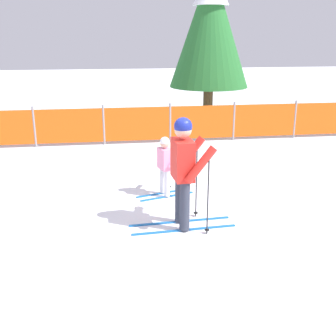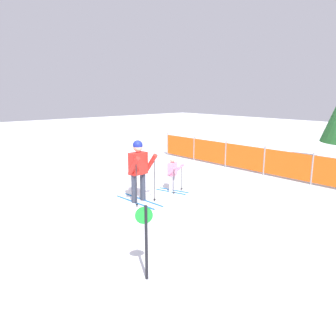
% 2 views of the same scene
% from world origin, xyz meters
% --- Properties ---
extents(ground_plane, '(60.00, 60.00, 0.00)m').
position_xyz_m(ground_plane, '(0.00, 0.00, 0.00)').
color(ground_plane, white).
extents(skier_adult, '(1.63, 0.74, 1.71)m').
position_xyz_m(skier_adult, '(-0.22, -0.09, 1.02)').
color(skier_adult, '#1966B2').
rests_on(skier_adult, ground_plane).
extents(skier_child, '(1.06, 0.58, 1.11)m').
position_xyz_m(skier_child, '(-0.32, 1.25, 0.64)').
color(skier_child, '#1966B2').
rests_on(skier_child, ground_plane).
extents(safety_fence, '(12.53, 0.10, 1.07)m').
position_xyz_m(safety_fence, '(1.22, 5.16, 0.53)').
color(safety_fence, gray).
rests_on(safety_fence, ground_plane).
extents(conifer_far, '(2.71, 2.71, 5.04)m').
position_xyz_m(conifer_far, '(2.19, 8.62, 3.11)').
color(conifer_far, '#4C3823').
rests_on(conifer_far, ground_plane).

